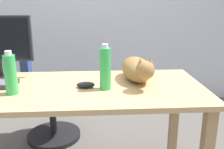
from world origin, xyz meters
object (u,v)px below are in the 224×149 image
at_px(spray_bottle, 10,74).
at_px(office_chair, 46,100).
at_px(computer_mouse, 86,85).
at_px(water_bottle, 105,68).
at_px(cat, 137,69).

bearing_deg(spray_bottle, office_chair, 88.34).
xyz_separation_m(computer_mouse, water_bottle, (0.12, -0.03, 0.11)).
xyz_separation_m(office_chair, cat, (0.72, -0.56, 0.42)).
bearing_deg(office_chair, cat, -38.00).
bearing_deg(water_bottle, spray_bottle, -174.98).
relative_size(computer_mouse, spray_bottle, 0.45).
height_order(office_chair, water_bottle, water_bottle).
bearing_deg(office_chair, spray_bottle, -91.66).
height_order(cat, spray_bottle, spray_bottle).
distance_m(office_chair, cat, 1.00).
bearing_deg(water_bottle, cat, 34.10).
bearing_deg(office_chair, computer_mouse, -60.03).
bearing_deg(spray_bottle, water_bottle, 5.02).
bearing_deg(spray_bottle, cat, 14.42).
bearing_deg(water_bottle, office_chair, 125.64).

